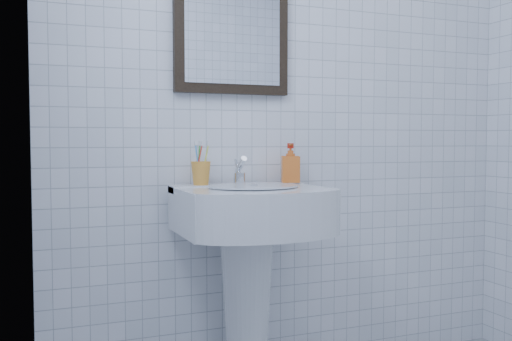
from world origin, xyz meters
name	(u,v)px	position (x,y,z in m)	size (l,w,h in m)	color
wall_back	(295,94)	(0.00, 1.20, 1.25)	(2.20, 0.02, 2.50)	white
wall_left	(30,24)	(-1.10, 0.00, 1.25)	(0.02, 2.40, 2.50)	white
washbasin	(249,256)	(-0.30, 0.99, 0.58)	(0.57, 0.41, 0.87)	white
faucet	(240,173)	(-0.30, 1.09, 0.91)	(0.05, 0.10, 0.12)	silver
toothbrush_cup	(201,173)	(-0.47, 1.10, 0.91)	(0.08, 0.08, 0.09)	gold
soap_dispenser	(290,163)	(-0.07, 1.10, 0.95)	(0.08, 0.08, 0.17)	red
wall_mirror	(232,20)	(-0.30, 1.18, 1.55)	(0.50, 0.04, 0.62)	black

